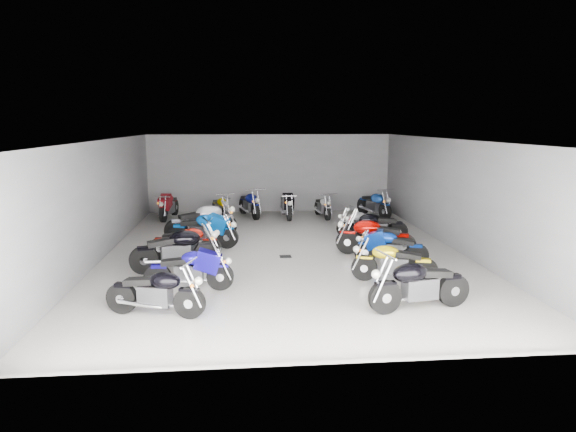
% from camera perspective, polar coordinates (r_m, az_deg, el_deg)
% --- Properties ---
extents(ground, '(14.00, 14.00, 0.00)m').
position_cam_1_polar(ground, '(14.77, -0.46, -4.04)').
color(ground, '#A19E99').
rests_on(ground, ground).
extents(wall_back, '(10.00, 0.10, 3.20)m').
position_cam_1_polar(wall_back, '(21.40, -2.01, 4.77)').
color(wall_back, slate).
rests_on(wall_back, ground).
extents(wall_left, '(0.10, 14.00, 3.20)m').
position_cam_1_polar(wall_left, '(14.91, -20.00, 1.74)').
color(wall_left, slate).
rests_on(wall_left, ground).
extents(wall_right, '(0.10, 14.00, 3.20)m').
position_cam_1_polar(wall_right, '(15.68, 18.08, 2.24)').
color(wall_right, slate).
rests_on(wall_right, ground).
extents(ceiling, '(10.00, 14.00, 0.04)m').
position_cam_1_polar(ceiling, '(14.32, -0.47, 8.54)').
color(ceiling, black).
rests_on(ceiling, wall_back).
extents(drain_grate, '(0.32, 0.32, 0.01)m').
position_cam_1_polar(drain_grate, '(14.29, -0.29, -4.51)').
color(drain_grate, black).
rests_on(drain_grate, ground).
extents(motorcycle_left_a, '(1.96, 0.70, 0.88)m').
position_cam_1_polar(motorcycle_left_a, '(10.21, -14.43, -8.16)').
color(motorcycle_left_a, black).
rests_on(motorcycle_left_a, ground).
extents(motorcycle_left_b, '(1.98, 0.40, 0.87)m').
position_cam_1_polar(motorcycle_left_b, '(11.56, -10.84, -5.88)').
color(motorcycle_left_b, black).
rests_on(motorcycle_left_b, ground).
extents(motorcycle_left_c, '(2.21, 0.78, 0.99)m').
position_cam_1_polar(motorcycle_left_c, '(13.15, -12.26, -3.65)').
color(motorcycle_left_c, black).
rests_on(motorcycle_left_c, ground).
extents(motorcycle_left_d, '(1.98, 0.43, 0.87)m').
position_cam_1_polar(motorcycle_left_d, '(14.19, -11.26, -2.88)').
color(motorcycle_left_d, black).
rests_on(motorcycle_left_d, ground).
extents(motorcycle_left_e, '(2.14, 0.72, 0.96)m').
position_cam_1_polar(motorcycle_left_e, '(15.44, -9.36, -1.56)').
color(motorcycle_left_e, black).
rests_on(motorcycle_left_e, ground).
extents(motorcycle_left_f, '(2.25, 1.06, 1.04)m').
position_cam_1_polar(motorcycle_left_f, '(16.50, -9.49, -0.64)').
color(motorcycle_left_f, black).
rests_on(motorcycle_left_f, ground).
extents(motorcycle_right_a, '(2.17, 0.61, 0.96)m').
position_cam_1_polar(motorcycle_right_a, '(10.51, 14.32, -7.39)').
color(motorcycle_right_a, black).
rests_on(motorcycle_right_a, ground).
extents(motorcycle_right_b, '(1.94, 0.74, 0.88)m').
position_cam_1_polar(motorcycle_right_b, '(12.17, 11.61, -5.07)').
color(motorcycle_right_b, black).
rests_on(motorcycle_right_b, ground).
extents(motorcycle_right_c, '(1.85, 0.79, 0.85)m').
position_cam_1_polar(motorcycle_right_c, '(13.65, 11.30, -3.46)').
color(motorcycle_right_c, black).
rests_on(motorcycle_right_c, ground).
extents(motorcycle_right_d, '(2.12, 0.99, 0.98)m').
position_cam_1_polar(motorcycle_right_d, '(14.47, 9.57, -2.31)').
color(motorcycle_right_d, black).
rests_on(motorcycle_right_d, ground).
extents(motorcycle_right_e, '(2.07, 0.44, 0.91)m').
position_cam_1_polar(motorcycle_right_e, '(16.11, 9.64, -1.17)').
color(motorcycle_right_e, black).
rests_on(motorcycle_right_e, ground).
extents(motorcycle_right_f, '(1.84, 0.46, 0.81)m').
position_cam_1_polar(motorcycle_right_f, '(16.98, 8.32, -0.72)').
color(motorcycle_right_f, black).
rests_on(motorcycle_right_f, ground).
extents(motorcycle_back_a, '(0.53, 2.14, 0.94)m').
position_cam_1_polar(motorcycle_back_a, '(20.32, -13.12, 1.12)').
color(motorcycle_back_a, black).
rests_on(motorcycle_back_a, ground).
extents(motorcycle_back_b, '(0.74, 1.87, 0.85)m').
position_cam_1_polar(motorcycle_back_b, '(19.96, -7.50, 1.00)').
color(motorcycle_back_b, black).
rests_on(motorcycle_back_b, ground).
extents(motorcycle_back_c, '(0.80, 2.10, 0.95)m').
position_cam_1_polar(motorcycle_back_c, '(20.25, -4.30, 1.35)').
color(motorcycle_back_c, black).
rests_on(motorcycle_back_c, ground).
extents(motorcycle_back_d, '(0.45, 2.15, 0.94)m').
position_cam_1_polar(motorcycle_back_d, '(20.00, -0.16, 1.25)').
color(motorcycle_back_d, black).
rests_on(motorcycle_back_d, ground).
extents(motorcycle_back_e, '(0.44, 1.84, 0.81)m').
position_cam_1_polar(motorcycle_back_e, '(20.10, 3.89, 1.07)').
color(motorcycle_back_e, black).
rests_on(motorcycle_back_e, ground).
extents(motorcycle_back_f, '(0.88, 2.07, 0.95)m').
position_cam_1_polar(motorcycle_back_f, '(20.47, 9.56, 1.33)').
color(motorcycle_back_f, black).
rests_on(motorcycle_back_f, ground).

